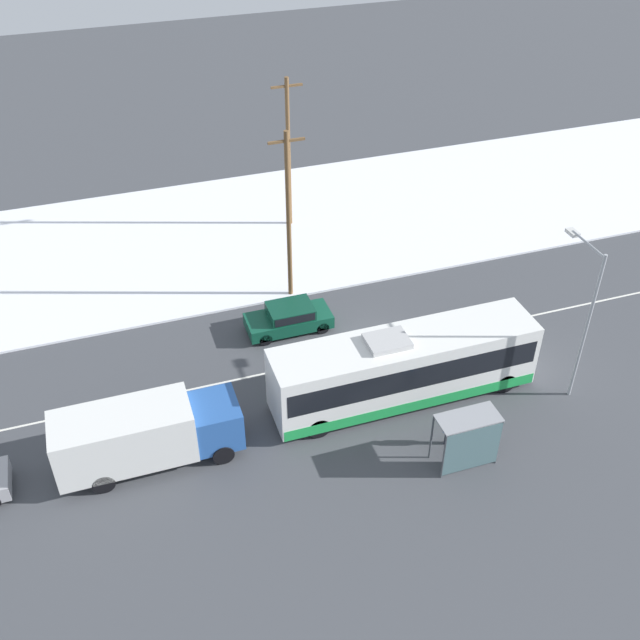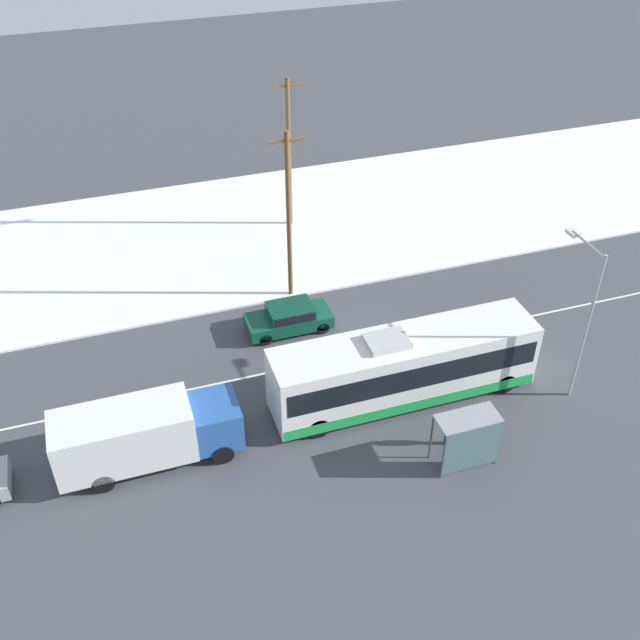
% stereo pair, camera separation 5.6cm
% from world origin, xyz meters
% --- Properties ---
extents(ground_plane, '(120.00, 120.00, 0.00)m').
position_xyz_m(ground_plane, '(0.00, 0.00, 0.00)').
color(ground_plane, '#424449').
extents(snow_lot, '(80.00, 14.77, 0.12)m').
position_xyz_m(snow_lot, '(0.00, 12.79, 0.06)').
color(snow_lot, white).
rests_on(snow_lot, ground_plane).
extents(lane_marking_center, '(60.00, 0.12, 0.00)m').
position_xyz_m(lane_marking_center, '(0.00, 0.00, 0.00)').
color(lane_marking_center, silver).
rests_on(lane_marking_center, ground_plane).
extents(city_bus, '(11.80, 2.57, 3.51)m').
position_xyz_m(city_bus, '(0.05, -3.46, 1.71)').
color(city_bus, white).
rests_on(city_bus, ground_plane).
extents(box_truck, '(7.31, 2.30, 2.80)m').
position_xyz_m(box_truck, '(-11.24, -3.74, 1.57)').
color(box_truck, silver).
rests_on(box_truck, ground_plane).
extents(sedan_car, '(4.22, 1.80, 1.41)m').
position_xyz_m(sedan_car, '(-3.30, 2.87, 0.77)').
color(sedan_car, '#0F4733').
rests_on(sedan_car, ground_plane).
extents(pedestrian_at_stop, '(0.59, 0.26, 1.63)m').
position_xyz_m(pedestrian_at_stop, '(0.73, -6.71, 1.00)').
color(pedestrian_at_stop, '#23232D').
rests_on(pedestrian_at_stop, ground_plane).
extents(bus_shelter, '(2.51, 1.20, 2.40)m').
position_xyz_m(bus_shelter, '(0.86, -8.01, 1.67)').
color(bus_shelter, gray).
rests_on(bus_shelter, ground_plane).
extents(streetlamp, '(0.36, 2.58, 7.37)m').
position_xyz_m(streetlamp, '(7.25, -5.21, 4.66)').
color(streetlamp, '#9EA3A8').
rests_on(streetlamp, ground_plane).
extents(utility_pole_roadside, '(1.80, 0.24, 9.22)m').
position_xyz_m(utility_pole_roadside, '(-2.38, 5.73, 4.80)').
color(utility_pole_roadside, brown).
rests_on(utility_pole_roadside, ground_plane).
extents(utility_pole_snowlot, '(1.80, 0.24, 9.12)m').
position_xyz_m(utility_pole_snowlot, '(-0.23, 12.96, 4.75)').
color(utility_pole_snowlot, brown).
rests_on(utility_pole_snowlot, ground_plane).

